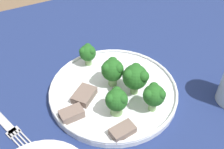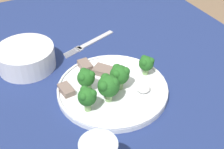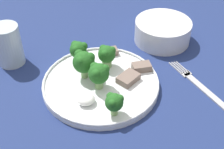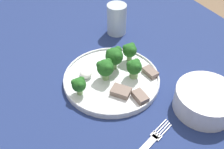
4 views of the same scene
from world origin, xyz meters
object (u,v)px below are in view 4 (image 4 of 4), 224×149
object	(u,v)px
dinner_plate	(111,79)
fork	(145,148)
drinking_glass	(117,21)
cream_bowl	(205,101)

from	to	relation	value
dinner_plate	fork	xyz separation A→B (m)	(0.22, -0.04, -0.01)
fork	drinking_glass	size ratio (longest dim) A/B	1.78
dinner_plate	drinking_glass	xyz separation A→B (m)	(-0.21, 0.13, 0.04)
fork	cream_bowl	size ratio (longest dim) A/B	1.22
cream_bowl	drinking_glass	xyz separation A→B (m)	(-0.40, -0.02, 0.02)
dinner_plate	fork	distance (m)	0.23
dinner_plate	cream_bowl	world-z (taller)	cream_bowl
dinner_plate	fork	size ratio (longest dim) A/B	1.45
dinner_plate	fork	bearing A→B (deg)	-9.61
cream_bowl	drinking_glass	bearing A→B (deg)	-176.55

